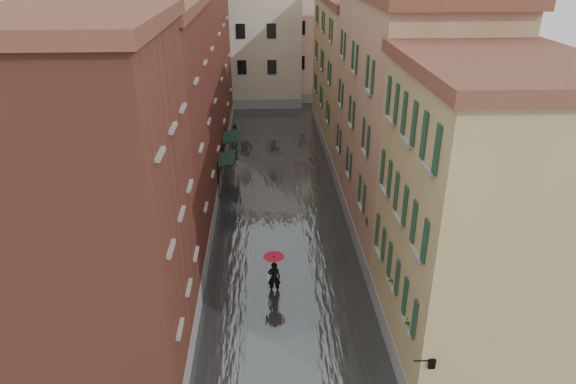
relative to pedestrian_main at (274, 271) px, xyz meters
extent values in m
plane|color=#5C5C5E|center=(0.59, -2.10, -1.28)|extent=(120.00, 120.00, 0.00)
cube|color=#3E4344|center=(0.59, 10.90, -1.18)|extent=(10.00, 60.00, 0.20)
cube|color=brown|center=(-6.41, -4.10, 5.22)|extent=(6.00, 8.00, 13.00)
cube|color=#561D1B|center=(-6.41, 6.90, 4.97)|extent=(6.00, 14.00, 12.50)
cube|color=brown|center=(-6.41, 21.90, 5.72)|extent=(6.00, 16.00, 14.00)
cube|color=#93804C|center=(7.59, -4.10, 4.47)|extent=(6.00, 8.00, 11.50)
cube|color=tan|center=(7.59, 6.90, 5.22)|extent=(6.00, 14.00, 13.00)
cube|color=#93804C|center=(7.59, 21.90, 4.47)|extent=(6.00, 16.00, 11.50)
cube|color=beige|center=(-2.41, 35.90, 5.22)|extent=(12.00, 9.00, 13.00)
cube|color=#CFA591|center=(6.59, 37.90, 4.72)|extent=(10.00, 9.00, 12.00)
cube|color=black|center=(-2.86, 11.52, 1.27)|extent=(1.09, 2.72, 0.31)
cylinder|color=black|center=(-3.36, 10.16, 0.12)|extent=(0.06, 0.06, 2.80)
cylinder|color=black|center=(-3.36, 12.88, 0.12)|extent=(0.06, 0.06, 2.80)
cube|color=black|center=(-2.86, 15.96, 1.27)|extent=(1.09, 2.80, 0.31)
cylinder|color=black|center=(-3.36, 14.57, 0.12)|extent=(0.06, 0.06, 2.80)
cylinder|color=black|center=(-3.36, 17.36, 0.12)|extent=(0.06, 0.06, 2.80)
cylinder|color=black|center=(4.64, -8.10, 1.82)|extent=(0.60, 0.05, 0.05)
cube|color=black|center=(4.94, -8.10, 1.72)|extent=(0.22, 0.22, 0.35)
cube|color=beige|center=(4.94, -8.10, 1.72)|extent=(0.14, 0.14, 0.24)
cube|color=brown|center=(4.71, -6.48, 1.87)|extent=(0.22, 0.85, 0.18)
imported|color=#265926|center=(4.71, -6.48, 2.29)|extent=(0.59, 0.51, 0.66)
cube|color=brown|center=(4.71, -3.95, 1.87)|extent=(0.22, 0.85, 0.18)
imported|color=#265926|center=(4.71, -3.95, 2.29)|extent=(0.59, 0.51, 0.66)
cube|color=brown|center=(4.71, 1.14, 1.87)|extent=(0.22, 0.85, 0.18)
imported|color=#265926|center=(4.71, 1.14, 2.29)|extent=(0.59, 0.51, 0.66)
imported|color=black|center=(0.00, 0.00, -0.42)|extent=(0.65, 0.45, 1.73)
cube|color=beige|center=(-0.28, 0.05, -0.33)|extent=(0.08, 0.30, 0.38)
cylinder|color=black|center=(0.00, 0.00, 0.07)|extent=(0.02, 0.02, 1.00)
cone|color=#AC0B20|center=(0.00, 0.00, 0.64)|extent=(1.03, 1.03, 0.28)
imported|color=black|center=(-2.74, 21.18, -0.38)|extent=(1.08, 0.98, 1.80)
camera|label=1|loc=(-0.33, -20.52, 13.83)|focal=32.00mm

